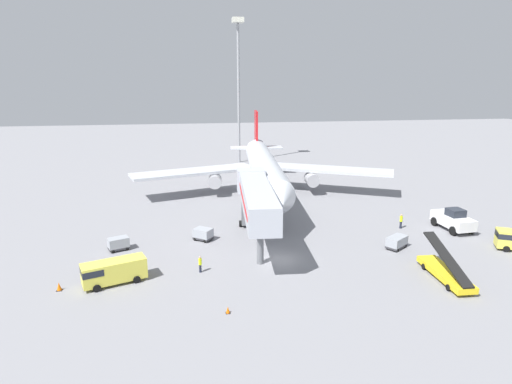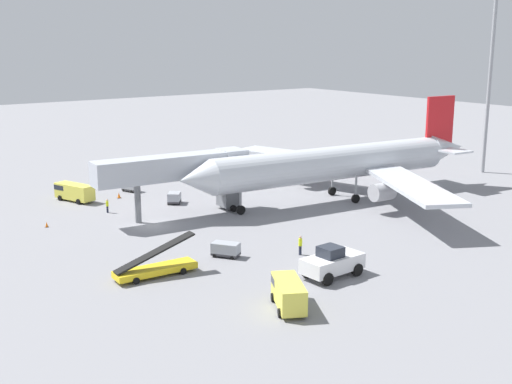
{
  "view_description": "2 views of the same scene",
  "coord_description": "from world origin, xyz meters",
  "px_view_note": "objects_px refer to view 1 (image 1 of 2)",
  "views": [
    {
      "loc": [
        -8.99,
        -39.4,
        17.82
      ],
      "look_at": [
        0.44,
        16.81,
        2.87
      ],
      "focal_mm": 29.51,
      "sensor_mm": 36.0,
      "label": 1
    },
    {
      "loc": [
        62.75,
        -31.16,
        19.93
      ],
      "look_at": [
        1.9,
        12.73,
        2.43
      ],
      "focal_mm": 45.99,
      "sensor_mm": 36.0,
      "label": 2
    }
  ],
  "objects_px": {
    "pushback_tug": "(453,220)",
    "baggage_cart_mid_center": "(203,234)",
    "baggage_cart_mid_right": "(118,243)",
    "ground_crew_worker_foreground": "(401,221)",
    "safety_cone_bravo": "(228,310)",
    "airplane_at_gate": "(264,167)",
    "jet_bridge": "(256,197)",
    "ground_crew_worker_midground": "(200,264)",
    "baggage_cart_near_left": "(397,242)",
    "safety_cone_alpha": "(141,256)",
    "belt_loader_truck": "(445,271)",
    "apron_light_mast": "(238,67)",
    "safety_cone_charlie": "(59,286)",
    "service_van_near_right": "(112,271)"
  },
  "relations": [
    {
      "from": "belt_loader_truck",
      "to": "safety_cone_alpha",
      "type": "height_order",
      "value": "belt_loader_truck"
    },
    {
      "from": "safety_cone_charlie",
      "to": "apron_light_mast",
      "type": "xyz_separation_m",
      "value": [
        23.49,
        58.28,
        20.5
      ]
    },
    {
      "from": "baggage_cart_mid_right",
      "to": "jet_bridge",
      "type": "bearing_deg",
      "value": -2.06
    },
    {
      "from": "safety_cone_alpha",
      "to": "belt_loader_truck",
      "type": "bearing_deg",
      "value": -18.32
    },
    {
      "from": "baggage_cart_near_left",
      "to": "ground_crew_worker_midground",
      "type": "relative_size",
      "value": 1.75
    },
    {
      "from": "jet_bridge",
      "to": "airplane_at_gate",
      "type": "bearing_deg",
      "value": 76.88
    },
    {
      "from": "service_van_near_right",
      "to": "airplane_at_gate",
      "type": "bearing_deg",
      "value": 55.51
    },
    {
      "from": "jet_bridge",
      "to": "ground_crew_worker_foreground",
      "type": "bearing_deg",
      "value": 6.22
    },
    {
      "from": "safety_cone_bravo",
      "to": "apron_light_mast",
      "type": "relative_size",
      "value": 0.02
    },
    {
      "from": "ground_crew_worker_midground",
      "to": "safety_cone_alpha",
      "type": "bearing_deg",
      "value": 145.26
    },
    {
      "from": "belt_loader_truck",
      "to": "apron_light_mast",
      "type": "relative_size",
      "value": 0.24
    },
    {
      "from": "baggage_cart_near_left",
      "to": "safety_cone_alpha",
      "type": "relative_size",
      "value": 3.95
    },
    {
      "from": "baggage_cart_near_left",
      "to": "safety_cone_alpha",
      "type": "distance_m",
      "value": 27.67
    },
    {
      "from": "airplane_at_gate",
      "to": "jet_bridge",
      "type": "xyz_separation_m",
      "value": [
        -4.74,
        -20.33,
        0.7
      ]
    },
    {
      "from": "airplane_at_gate",
      "to": "baggage_cart_near_left",
      "type": "xyz_separation_m",
      "value": [
        10.4,
        -24.3,
        -3.99
      ]
    },
    {
      "from": "baggage_cart_mid_center",
      "to": "ground_crew_worker_foreground",
      "type": "height_order",
      "value": "ground_crew_worker_foreground"
    },
    {
      "from": "baggage_cart_near_left",
      "to": "ground_crew_worker_foreground",
      "type": "bearing_deg",
      "value": 58.55
    },
    {
      "from": "ground_crew_worker_foreground",
      "to": "safety_cone_alpha",
      "type": "relative_size",
      "value": 2.56
    },
    {
      "from": "safety_cone_alpha",
      "to": "baggage_cart_mid_center",
      "type": "bearing_deg",
      "value": 33.71
    },
    {
      "from": "baggage_cart_mid_right",
      "to": "ground_crew_worker_foreground",
      "type": "bearing_deg",
      "value": 2.55
    },
    {
      "from": "apron_light_mast",
      "to": "service_van_near_right",
      "type": "bearing_deg",
      "value": -108.21
    },
    {
      "from": "airplane_at_gate",
      "to": "safety_cone_alpha",
      "type": "bearing_deg",
      "value": -127.22
    },
    {
      "from": "belt_loader_truck",
      "to": "baggage_cart_near_left",
      "type": "bearing_deg",
      "value": 95.85
    },
    {
      "from": "baggage_cart_mid_center",
      "to": "apron_light_mast",
      "type": "relative_size",
      "value": 0.08
    },
    {
      "from": "pushback_tug",
      "to": "belt_loader_truck",
      "type": "height_order",
      "value": "belt_loader_truck"
    },
    {
      "from": "safety_cone_bravo",
      "to": "safety_cone_charlie",
      "type": "bearing_deg",
      "value": 156.45
    },
    {
      "from": "jet_bridge",
      "to": "ground_crew_worker_midground",
      "type": "bearing_deg",
      "value": -135.05
    },
    {
      "from": "belt_loader_truck",
      "to": "safety_cone_bravo",
      "type": "height_order",
      "value": "belt_loader_truck"
    },
    {
      "from": "safety_cone_alpha",
      "to": "apron_light_mast",
      "type": "distance_m",
      "value": 58.89
    },
    {
      "from": "service_van_near_right",
      "to": "apron_light_mast",
      "type": "height_order",
      "value": "apron_light_mast"
    },
    {
      "from": "pushback_tug",
      "to": "ground_crew_worker_midground",
      "type": "xyz_separation_m",
      "value": [
        -31.42,
        -7.01,
        -0.42
      ]
    },
    {
      "from": "pushback_tug",
      "to": "jet_bridge",
      "type": "bearing_deg",
      "value": -178.76
    },
    {
      "from": "service_van_near_right",
      "to": "safety_cone_alpha",
      "type": "height_order",
      "value": "service_van_near_right"
    },
    {
      "from": "jet_bridge",
      "to": "baggage_cart_mid_right",
      "type": "xyz_separation_m",
      "value": [
        -15.06,
        0.54,
        -4.66
      ]
    },
    {
      "from": "baggage_cart_mid_center",
      "to": "ground_crew_worker_midground",
      "type": "distance_m",
      "value": 8.61
    },
    {
      "from": "belt_loader_truck",
      "to": "baggage_cart_mid_center",
      "type": "bearing_deg",
      "value": 147.53
    },
    {
      "from": "service_van_near_right",
      "to": "baggage_cart_near_left",
      "type": "relative_size",
      "value": 2.05
    },
    {
      "from": "jet_bridge",
      "to": "baggage_cart_mid_center",
      "type": "bearing_deg",
      "value": 160.07
    },
    {
      "from": "pushback_tug",
      "to": "baggage_cart_mid_center",
      "type": "xyz_separation_m",
      "value": [
        -30.76,
        1.57,
        -0.52
      ]
    },
    {
      "from": "safety_cone_bravo",
      "to": "safety_cone_charlie",
      "type": "xyz_separation_m",
      "value": [
        -14.3,
        6.23,
        0.09
      ]
    },
    {
      "from": "baggage_cart_mid_center",
      "to": "safety_cone_bravo",
      "type": "distance_m",
      "value": 16.49
    },
    {
      "from": "pushback_tug",
      "to": "ground_crew_worker_foreground",
      "type": "relative_size",
      "value": 3.07
    },
    {
      "from": "baggage_cart_mid_right",
      "to": "ground_crew_worker_midground",
      "type": "xyz_separation_m",
      "value": [
        8.57,
        -7.02,
        0.08
      ]
    },
    {
      "from": "airplane_at_gate",
      "to": "pushback_tug",
      "type": "relative_size",
      "value": 7.68
    },
    {
      "from": "belt_loader_truck",
      "to": "ground_crew_worker_foreground",
      "type": "distance_m",
      "value": 14.09
    },
    {
      "from": "baggage_cart_mid_right",
      "to": "ground_crew_worker_foreground",
      "type": "xyz_separation_m",
      "value": [
        33.89,
        1.51,
        0.19
      ]
    },
    {
      "from": "ground_crew_worker_foreground",
      "to": "safety_cone_bravo",
      "type": "xyz_separation_m",
      "value": [
        -23.44,
        -16.38,
        -0.71
      ]
    },
    {
      "from": "ground_crew_worker_foreground",
      "to": "belt_loader_truck",
      "type": "bearing_deg",
      "value": -101.82
    },
    {
      "from": "baggage_cart_mid_center",
      "to": "safety_cone_charlie",
      "type": "bearing_deg",
      "value": -142.05
    },
    {
      "from": "safety_cone_alpha",
      "to": "safety_cone_bravo",
      "type": "distance_m",
      "value": 14.35
    }
  ]
}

